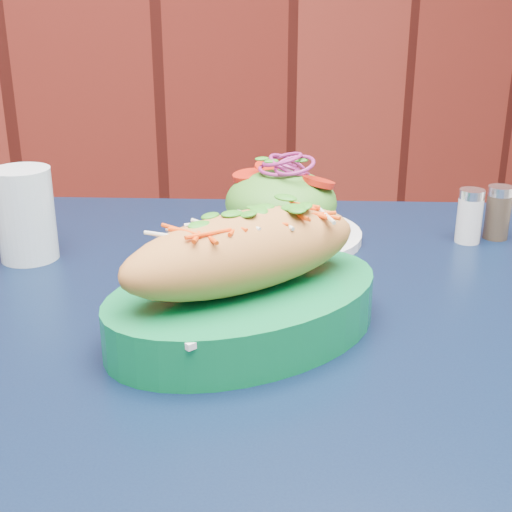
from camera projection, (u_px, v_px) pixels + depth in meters
name	position (u px, v px, depth m)	size (l,w,h in m)	color
cafe_table	(255.00, 378.00, 0.80)	(1.04, 1.04, 0.75)	black
banh_mi_basket	(244.00, 285.00, 0.69)	(0.33, 0.25, 0.13)	#097038
salad_plate	(281.00, 208.00, 0.95)	(0.22, 0.22, 0.12)	white
water_glass	(25.00, 214.00, 0.88)	(0.07, 0.07, 0.12)	silver
salt_shaker	(470.00, 216.00, 0.94)	(0.03, 0.03, 0.07)	white
pepper_shaker	(498.00, 213.00, 0.96)	(0.03, 0.03, 0.07)	#3F3326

